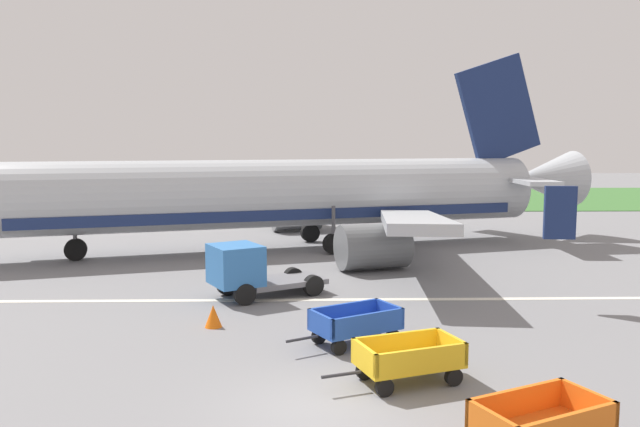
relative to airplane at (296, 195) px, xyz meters
name	(u,v)px	position (x,y,z in m)	size (l,w,h in m)	color
ground_plane	(317,408)	(0.82, -21.18, -3.05)	(220.00, 220.00, 0.00)	slate
grass_strip	(309,198)	(0.82, 32.83, -3.02)	(220.00, 28.00, 0.06)	#3D7033
apron_stripe	(313,300)	(0.82, -11.51, -3.05)	(120.00, 0.36, 0.01)	silver
airplane	(296,195)	(0.00, 0.00, 0.00)	(37.02, 30.03, 11.34)	#B2B7BC
baggage_cart_nearest	(541,424)	(5.01, -23.37, -2.45)	(3.53, 2.32, 1.07)	orange
baggage_cart_second_in_row	(408,359)	(3.09, -19.73, -2.45)	(3.60, 2.15, 1.07)	gold
baggage_cart_third_in_row	(355,324)	(2.02, -16.71, -2.45)	(3.46, 2.44, 1.07)	#234CB2
service_truck_beside_carts	(248,270)	(-1.65, -11.18, -1.95)	(4.75, 3.77, 2.10)	slate
traffic_cone_near_plane	(213,316)	(-2.42, -14.92, -2.69)	(0.55, 0.55, 0.73)	orange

